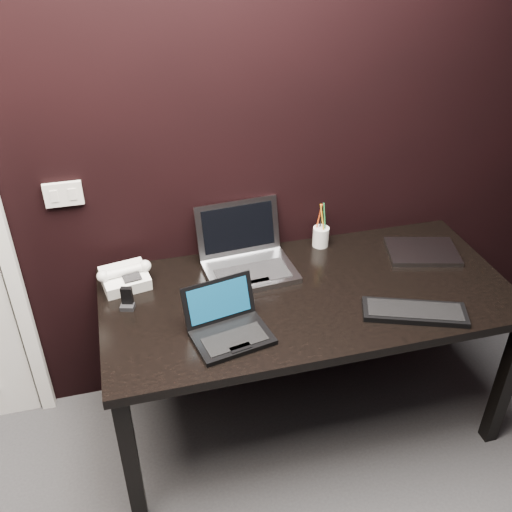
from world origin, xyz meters
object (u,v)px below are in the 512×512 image
object	(u,v)px
silver_laptop	(247,259)
netbook	(228,327)
pen_cup	(321,236)
mobile_phone	(127,300)
desk_phone	(125,277)
ext_keyboard	(414,312)
desk	(307,306)
closed_laptop	(422,252)

from	to	relation	value
silver_laptop	netbook	bearing A→B (deg)	-113.00
netbook	pen_cup	distance (m)	0.75
netbook	pen_cup	xyz separation A→B (m)	(0.55, 0.51, 0.01)
mobile_phone	netbook	bearing A→B (deg)	-36.34
netbook	desk_phone	bearing A→B (deg)	130.33
ext_keyboard	silver_laptop	bearing A→B (deg)	139.70
ext_keyboard	pen_cup	world-z (taller)	pen_cup
netbook	ext_keyboard	size ratio (longest dim) A/B	0.77
silver_laptop	desk	bearing A→B (deg)	-47.90
silver_laptop	closed_laptop	bearing A→B (deg)	-6.03
silver_laptop	desk_phone	xyz separation A→B (m)	(-0.52, 0.01, -0.01)
desk	ext_keyboard	world-z (taller)	ext_keyboard
netbook	pen_cup	bearing A→B (deg)	42.67
desk	closed_laptop	bearing A→B (deg)	13.37
closed_laptop	desk_phone	distance (m)	1.33
desk_phone	mobile_phone	bearing A→B (deg)	-90.71
closed_laptop	mobile_phone	xyz separation A→B (m)	(-1.33, -0.06, 0.02)
netbook	closed_laptop	distance (m)	1.03
closed_laptop	mobile_phone	world-z (taller)	mobile_phone
desk_phone	netbook	bearing A→B (deg)	-49.67
ext_keyboard	closed_laptop	xyz separation A→B (m)	(0.25, 0.39, -0.00)
desk	closed_laptop	xyz separation A→B (m)	(0.60, 0.14, 0.09)
mobile_phone	pen_cup	world-z (taller)	pen_cup
desk_phone	pen_cup	size ratio (longest dim) A/B	1.06
netbook	silver_laptop	size ratio (longest dim) A/B	0.81
pen_cup	desk_phone	bearing A→B (deg)	-174.13
desk	silver_laptop	world-z (taller)	silver_laptop
closed_laptop	desk_phone	size ratio (longest dim) A/B	1.54
silver_laptop	mobile_phone	bearing A→B (deg)	-164.64
desk	silver_laptop	distance (m)	0.33
desk	mobile_phone	bearing A→B (deg)	173.51
silver_laptop	ext_keyboard	xyz separation A→B (m)	(0.56, -0.47, -0.04)
mobile_phone	desk	bearing A→B (deg)	-6.49
desk	closed_laptop	world-z (taller)	closed_laptop
netbook	desk_phone	size ratio (longest dim) A/B	1.39
closed_laptop	desk_phone	xyz separation A→B (m)	(-1.33, 0.09, 0.03)
desk	pen_cup	size ratio (longest dim) A/B	7.72
closed_laptop	mobile_phone	size ratio (longest dim) A/B	3.87
desk	desk_phone	xyz separation A→B (m)	(-0.73, 0.24, 0.12)
netbook	pen_cup	world-z (taller)	pen_cup
silver_laptop	pen_cup	size ratio (longest dim) A/B	1.83
ext_keyboard	closed_laptop	distance (m)	0.46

